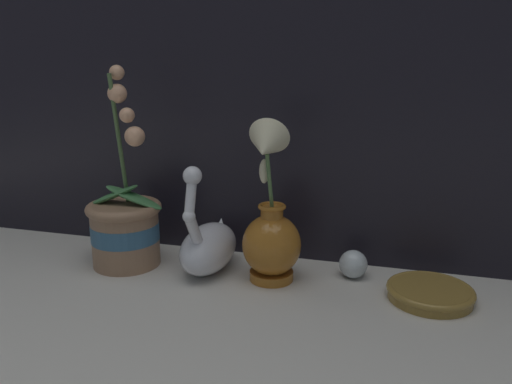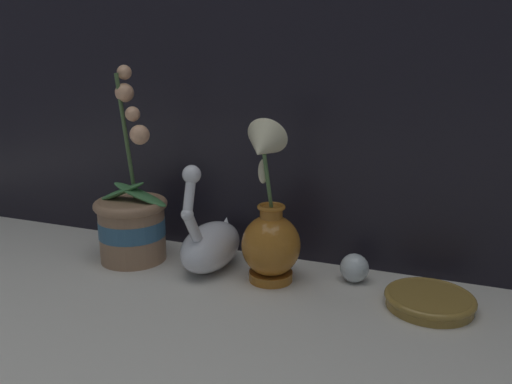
# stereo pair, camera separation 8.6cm
# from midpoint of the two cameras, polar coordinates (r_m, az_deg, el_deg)

# --- Properties ---
(ground_plane) EXTENTS (2.80, 2.80, 0.00)m
(ground_plane) POSITION_cam_midpoint_polar(r_m,az_deg,el_deg) (0.86, -2.46, -12.98)
(ground_plane) COLOR beige
(orchid_potted_plant) EXTENTS (0.17, 0.15, 0.39)m
(orchid_potted_plant) POSITION_cam_midpoint_polar(r_m,az_deg,el_deg) (1.04, -17.04, -3.60)
(orchid_potted_plant) COLOR #9E7556
(orchid_potted_plant) RESTS_ON ground_plane
(swan_figurine) EXTENTS (0.10, 0.20, 0.22)m
(swan_figurine) POSITION_cam_midpoint_polar(r_m,az_deg,el_deg) (0.98, -7.95, -5.99)
(swan_figurine) COLOR white
(swan_figurine) RESTS_ON ground_plane
(blue_vase) EXTENTS (0.11, 0.14, 0.31)m
(blue_vase) POSITION_cam_midpoint_polar(r_m,az_deg,el_deg) (0.91, -1.00, -4.53)
(blue_vase) COLOR #B26B23
(blue_vase) RESTS_ON ground_plane
(glass_sphere) EXTENTS (0.05, 0.05, 0.05)m
(glass_sphere) POSITION_cam_midpoint_polar(r_m,az_deg,el_deg) (0.96, 8.54, -8.20)
(glass_sphere) COLOR silver
(glass_sphere) RESTS_ON ground_plane
(amber_dish) EXTENTS (0.15, 0.15, 0.02)m
(amber_dish) POSITION_cam_midpoint_polar(r_m,az_deg,el_deg) (0.91, 16.73, -10.97)
(amber_dish) COLOR olive
(amber_dish) RESTS_ON ground_plane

